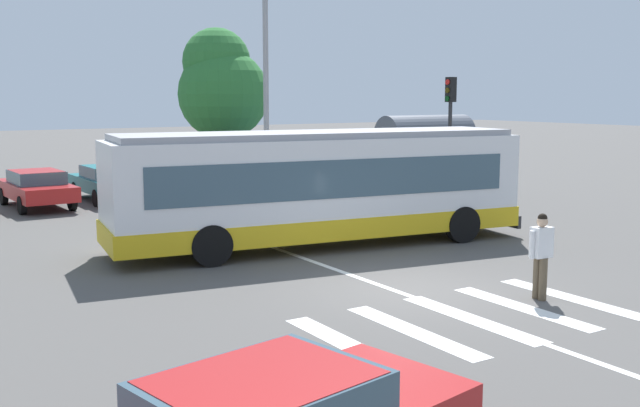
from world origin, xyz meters
name	(u,v)px	position (x,y,z in m)	size (l,w,h in m)	color
ground_plane	(404,289)	(0.00, 0.00, 0.00)	(160.00, 160.00, 0.00)	#514F4C
city_transit_bus	(320,187)	(0.95, 4.80, 1.59)	(11.54, 4.09, 3.06)	black
pedestrian_crossing_street	(541,251)	(1.78, -2.03, 0.97)	(0.58, 0.32, 1.72)	brown
parked_car_red	(37,187)	(-3.99, 16.01, 0.77)	(2.02, 4.57, 1.35)	black
parked_car_teal	(108,181)	(-1.30, 16.45, 0.77)	(1.93, 4.53, 1.35)	black
parked_car_champagne	(180,177)	(1.52, 16.21, 0.77)	(1.94, 4.53, 1.35)	black
parked_car_black	(240,174)	(4.16, 16.17, 0.77)	(1.96, 4.55, 1.35)	black
parked_car_blue	(288,170)	(6.70, 16.58, 0.77)	(2.06, 4.59, 1.35)	black
traffic_light_far_corner	(450,119)	(9.13, 8.86, 3.13)	(0.33, 0.32, 4.66)	#28282B
bus_stop_shelter	(425,137)	(9.30, 10.44, 2.42)	(3.90, 1.54, 3.25)	#28282B
twin_arm_street_lamp	(266,43)	(3.59, 12.73, 5.90)	(4.21, 0.32, 9.72)	#939399
background_tree_right	(221,85)	(5.43, 20.61, 4.49)	(4.25, 4.25, 7.14)	brown
crosswalk_painted_stripes	(471,319)	(-0.29, -2.29, 0.00)	(5.80, 3.37, 0.01)	silver
lane_center_line	(341,272)	(-0.24, 2.00, 0.00)	(0.16, 24.00, 0.01)	silver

